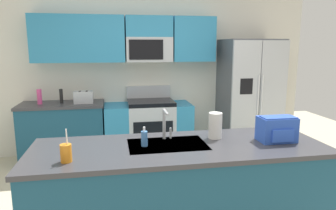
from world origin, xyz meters
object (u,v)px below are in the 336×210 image
object	(u,v)px
range_oven	(148,129)
drink_cup_orange	(66,153)
soap_dispenser	(144,138)
bottle_pink	(39,97)
pepper_mill	(61,96)
backpack	(277,129)
refrigerator	(249,97)
toaster	(84,97)
sink_faucet	(165,122)
paper_towel_roll	(215,126)

from	to	relation	value
range_oven	drink_cup_orange	world-z (taller)	drink_cup_orange
soap_dispenser	bottle_pink	bearing A→B (deg)	120.61
pepper_mill	backpack	bearing A→B (deg)	-46.49
refrigerator	toaster	distance (m)	2.64
range_oven	pepper_mill	bearing A→B (deg)	-179.89
range_oven	backpack	distance (m)	2.55
toaster	backpack	xyz separation A→B (m)	(1.87, -2.26, 0.03)
refrigerator	soap_dispenser	size ratio (longest dim) A/B	10.88
refrigerator	backpack	distance (m)	2.37
pepper_mill	drink_cup_orange	distance (m)	2.54
bottle_pink	sink_faucet	distance (m)	2.57
soap_dispenser	paper_towel_roll	xyz separation A→B (m)	(0.67, 0.12, 0.05)
bottle_pink	backpack	size ratio (longest dim) A/B	0.69
sink_faucet	paper_towel_roll	xyz separation A→B (m)	(0.46, -0.04, -0.05)
range_oven	soap_dispenser	xyz separation A→B (m)	(-0.29, -2.24, 0.53)
drink_cup_orange	soap_dispenser	distance (m)	0.66
bottle_pink	pepper_mill	bearing A→B (deg)	2.81
bottle_pink	soap_dispenser	world-z (taller)	bottle_pink
drink_cup_orange	backpack	distance (m)	1.80
refrigerator	range_oven	bearing A→B (deg)	177.52
refrigerator	drink_cup_orange	size ratio (longest dim) A/B	7.27
toaster	sink_faucet	distance (m)	2.22
toaster	drink_cup_orange	bearing A→B (deg)	-88.18
toaster	bottle_pink	size ratio (longest dim) A/B	1.27
paper_towel_roll	backpack	distance (m)	0.55
toaster	bottle_pink	bearing A→B (deg)	176.83
range_oven	drink_cup_orange	size ratio (longest dim) A/B	5.34
sink_faucet	drink_cup_orange	distance (m)	0.92
soap_dispenser	paper_towel_roll	world-z (taller)	paper_towel_roll
toaster	paper_towel_roll	xyz separation A→B (m)	(1.36, -2.07, 0.03)
refrigerator	soap_dispenser	world-z (taller)	refrigerator
bottle_pink	soap_dispenser	bearing A→B (deg)	-59.39
soap_dispenser	backpack	distance (m)	1.19
range_oven	pepper_mill	world-z (taller)	pepper_mill
toaster	soap_dispenser	distance (m)	2.29
soap_dispenser	toaster	bearing A→B (deg)	107.35
range_oven	pepper_mill	size ratio (longest dim) A/B	6.33
range_oven	backpack	world-z (taller)	backpack
pepper_mill	refrigerator	bearing A→B (deg)	-1.34
toaster	bottle_pink	world-z (taller)	bottle_pink
sink_faucet	backpack	bearing A→B (deg)	-13.12
drink_cup_orange	backpack	size ratio (longest dim) A/B	0.80
pepper_mill	bottle_pink	bearing A→B (deg)	-177.19
pepper_mill	range_oven	bearing A→B (deg)	0.11
range_oven	paper_towel_roll	world-z (taller)	paper_towel_roll
pepper_mill	drink_cup_orange	world-z (taller)	drink_cup_orange
refrigerator	toaster	world-z (taller)	refrigerator
bottle_pink	range_oven	bearing A→B (deg)	0.62
bottle_pink	sink_faucet	size ratio (longest dim) A/B	0.78
range_oven	pepper_mill	xyz separation A→B (m)	(-1.30, -0.00, 0.56)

